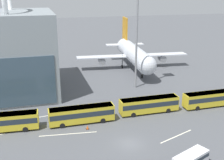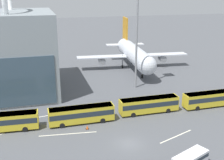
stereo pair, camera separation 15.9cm
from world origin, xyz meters
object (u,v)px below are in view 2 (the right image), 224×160
airliner_at_gate_far (134,53)px  service_van_foreground (190,159)px  shuttle_bus_0 (3,121)px  floodlight_mast (138,1)px  shuttle_bus_1 (82,114)px  traffic_cone_1 (87,127)px  shuttle_bus_2 (149,104)px  shuttle_bus_3 (211,98)px

airliner_at_gate_far → service_van_foreground: airliner_at_gate_far is taller
airliner_at_gate_far → service_van_foreground: size_ratio=5.74×
shuttle_bus_0 → floodlight_mast: (31.36, 15.96, 20.06)m
shuttle_bus_1 → service_van_foreground: (12.72, -18.35, -0.63)m
shuttle_bus_0 → traffic_cone_1: shuttle_bus_0 is taller
shuttle_bus_0 → shuttle_bus_1: size_ratio=1.01×
shuttle_bus_2 → floodlight_mast: size_ratio=0.39×
floodlight_mast → traffic_cone_1: bearing=-130.5°
service_van_foreground → shuttle_bus_2: bearing=62.6°
shuttle_bus_2 → shuttle_bus_1: bearing=-176.8°
service_van_foreground → floodlight_mast: floodlight_mast is taller
airliner_at_gate_far → floodlight_mast: floodlight_mast is taller
shuttle_bus_1 → traffic_cone_1: bearing=-79.2°
shuttle_bus_1 → traffic_cone_1: size_ratio=15.40×
shuttle_bus_2 → service_van_foreground: size_ratio=1.98×
floodlight_mast → airliner_at_gate_far: bearing=72.1°
shuttle_bus_3 → airliner_at_gate_far: bearing=99.5°
shuttle_bus_0 → floodlight_mast: 40.50m
airliner_at_gate_far → shuttle_bus_1: (-22.75, -34.10, -3.08)m
traffic_cone_1 → shuttle_bus_1: bearing=100.6°
shuttle_bus_3 → floodlight_mast: size_ratio=0.39×
shuttle_bus_1 → service_van_foreground: shuttle_bus_1 is taller
shuttle_bus_1 → service_van_foreground: bearing=-55.1°
shuttle_bus_1 → shuttle_bus_3: (28.59, 0.32, 0.00)m
airliner_at_gate_far → shuttle_bus_0: bearing=-42.4°
shuttle_bus_0 → floodlight_mast: floodlight_mast is taller
shuttle_bus_1 → shuttle_bus_3: bearing=0.8°
service_van_foreground → shuttle_bus_1: bearing=102.0°
shuttle_bus_0 → traffic_cone_1: (14.83, -3.43, -1.54)m
airliner_at_gate_far → shuttle_bus_2: bearing=-8.8°
shuttle_bus_1 → service_van_foreground: 22.34m
traffic_cone_1 → floodlight_mast: bearing=49.5°
airliner_at_gate_far → shuttle_bus_2: size_ratio=2.90×
shuttle_bus_0 → airliner_at_gate_far: bearing=45.9°
airliner_at_gate_far → shuttle_bus_2: airliner_at_gate_far is taller
floodlight_mast → shuttle_bus_1: bearing=-135.9°
shuttle_bus_0 → shuttle_bus_2: size_ratio=1.01×
floodlight_mast → service_van_foreground: bearing=-97.1°
shuttle_bus_2 → service_van_foreground: bearing=-94.9°
shuttle_bus_0 → traffic_cone_1: size_ratio=15.56×
shuttle_bus_1 → shuttle_bus_0: bearing=177.8°
airliner_at_gate_far → shuttle_bus_2: (-8.45, -33.24, -3.08)m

